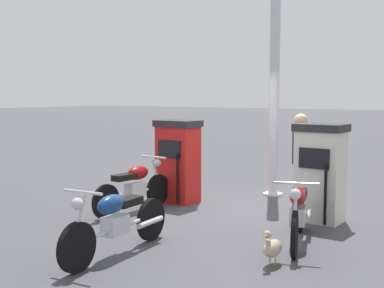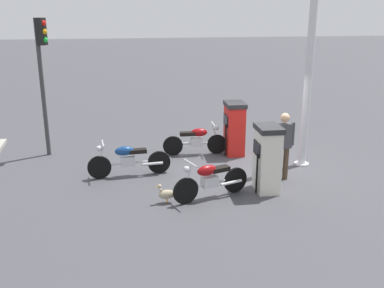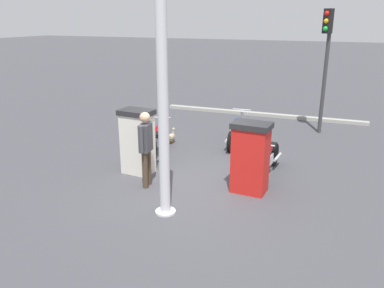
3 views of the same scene
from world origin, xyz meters
TOP-DOWN VIEW (x-y plane):
  - ground_plane at (0.00, 0.00)m, footprint 120.00×120.00m
  - fuel_pump_near at (0.03, -1.38)m, footprint 0.62×0.82m
  - fuel_pump_far at (0.03, 1.38)m, footprint 0.61×0.80m
  - motorcycle_near_pump at (1.12, -1.53)m, footprint 1.88×0.56m
  - motorcycle_far_pump at (1.41, 1.58)m, footprint 1.83×0.77m
  - motorcycle_extra at (3.15, -0.14)m, footprint 2.11×0.56m
  - attendant_person at (-0.60, 0.80)m, footprint 0.58×0.26m
  - wandering_duck at (2.41, 1.66)m, footprint 0.45×0.19m
  - roadside_traffic_light at (5.32, -2.27)m, footprint 0.40×0.30m
  - canopy_support_pole at (-1.57, -0.16)m, footprint 0.40×0.40m

SIDE VIEW (x-z plane):
  - ground_plane at x=0.00m, z-range 0.00..0.00m
  - wandering_duck at x=2.41m, z-range -0.01..0.44m
  - motorcycle_extra at x=3.15m, z-range -0.03..0.91m
  - motorcycle_near_pump at x=1.12m, z-range 0.00..0.92m
  - motorcycle_far_pump at x=1.41m, z-range -0.01..0.93m
  - fuel_pump_near at x=0.03m, z-range 0.01..1.56m
  - fuel_pump_far at x=0.03m, z-range 0.01..1.58m
  - attendant_person at x=-0.60m, z-range 0.13..1.83m
  - canopy_support_pole at x=-1.57m, z-range -0.08..4.47m
  - roadside_traffic_light at x=5.32m, z-range 0.70..4.58m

